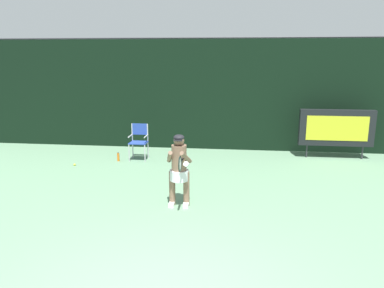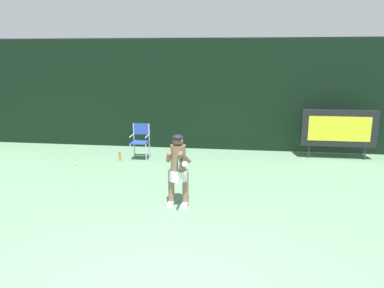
{
  "view_description": "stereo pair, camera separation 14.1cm",
  "coord_description": "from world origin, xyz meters",
  "px_view_note": "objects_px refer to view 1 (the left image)",
  "views": [
    {
      "loc": [
        0.82,
        -3.8,
        3.08
      ],
      "look_at": [
        -0.19,
        4.69,
        1.05
      ],
      "focal_mm": 34.93,
      "sensor_mm": 36.0,
      "label": 1
    },
    {
      "loc": [
        0.96,
        -3.78,
        3.08
      ],
      "look_at": [
        -0.19,
        4.69,
        1.05
      ],
      "focal_mm": 34.93,
      "sensor_mm": 36.0,
      "label": 2
    }
  ],
  "objects_px": {
    "umpire_chair": "(139,139)",
    "water_bottle": "(118,157)",
    "tennis_ball_loose": "(75,165)",
    "scoreboard": "(336,128)",
    "tennis_racket": "(180,164)",
    "tennis_player": "(179,167)"
  },
  "relations": [
    {
      "from": "umpire_chair",
      "to": "water_bottle",
      "type": "bearing_deg",
      "value": -154.93
    },
    {
      "from": "umpire_chair",
      "to": "tennis_ball_loose",
      "type": "height_order",
      "value": "umpire_chair"
    },
    {
      "from": "scoreboard",
      "to": "water_bottle",
      "type": "bearing_deg",
      "value": -170.32
    },
    {
      "from": "tennis_racket",
      "to": "tennis_player",
      "type": "bearing_deg",
      "value": 119.85
    },
    {
      "from": "umpire_chair",
      "to": "tennis_racket",
      "type": "relative_size",
      "value": 1.79
    },
    {
      "from": "tennis_racket",
      "to": "scoreboard",
      "type": "bearing_deg",
      "value": 67.98
    },
    {
      "from": "umpire_chair",
      "to": "tennis_player",
      "type": "bearing_deg",
      "value": -62.91
    },
    {
      "from": "scoreboard",
      "to": "tennis_racket",
      "type": "bearing_deg",
      "value": -130.52
    },
    {
      "from": "umpire_chair",
      "to": "tennis_player",
      "type": "distance_m",
      "value": 3.85
    },
    {
      "from": "umpire_chair",
      "to": "water_bottle",
      "type": "distance_m",
      "value": 0.81
    },
    {
      "from": "scoreboard",
      "to": "tennis_ball_loose",
      "type": "xyz_separation_m",
      "value": [
        -7.59,
        -1.74,
        -0.91
      ]
    },
    {
      "from": "tennis_ball_loose",
      "to": "scoreboard",
      "type": "bearing_deg",
      "value": 12.91
    },
    {
      "from": "tennis_ball_loose",
      "to": "tennis_player",
      "type": "bearing_deg",
      "value": -36.36
    },
    {
      "from": "scoreboard",
      "to": "umpire_chair",
      "type": "height_order",
      "value": "scoreboard"
    },
    {
      "from": "umpire_chair",
      "to": "tennis_player",
      "type": "xyz_separation_m",
      "value": [
        1.75,
        -3.42,
        0.22
      ]
    },
    {
      "from": "scoreboard",
      "to": "tennis_player",
      "type": "height_order",
      "value": "tennis_player"
    },
    {
      "from": "umpire_chair",
      "to": "tennis_racket",
      "type": "xyz_separation_m",
      "value": [
        1.85,
        -3.92,
        0.45
      ]
    },
    {
      "from": "water_bottle",
      "to": "tennis_player",
      "type": "relative_size",
      "value": 0.17
    },
    {
      "from": "tennis_player",
      "to": "scoreboard",
      "type": "bearing_deg",
      "value": 45.62
    },
    {
      "from": "umpire_chair",
      "to": "tennis_racket",
      "type": "height_order",
      "value": "tennis_racket"
    },
    {
      "from": "scoreboard",
      "to": "tennis_player",
      "type": "xyz_separation_m",
      "value": [
        -4.17,
        -4.26,
        -0.1
      ]
    },
    {
      "from": "tennis_ball_loose",
      "to": "water_bottle",
      "type": "bearing_deg",
      "value": 29.99
    }
  ]
}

